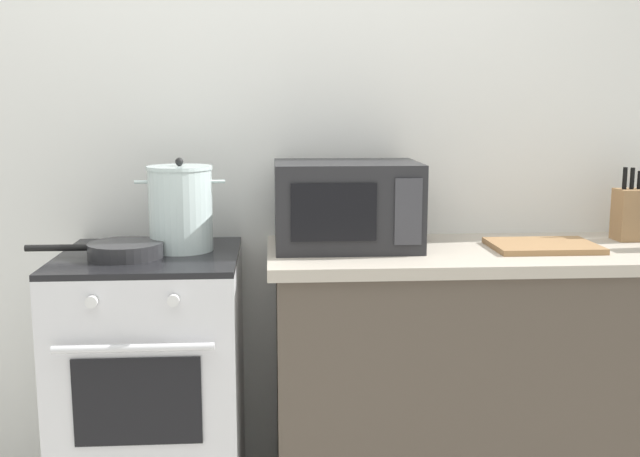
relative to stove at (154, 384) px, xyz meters
The scene contains 9 objects.
back_wall 1.09m from the stove, 29.72° to the left, with size 4.40×0.10×2.50m, color silver.
lower_cabinet_right 1.25m from the stove, ahead, with size 1.64×0.56×0.88m, color #4C4238.
countertop_right 1.33m from the stove, ahead, with size 1.70×0.60×0.04m, color #ADA393.
stove is the anchor object (origin of this frame).
stock_pot 0.62m from the stove, 27.59° to the left, with size 0.31×0.22×0.32m.
frying_pan 0.49m from the stove, 142.78° to the right, with size 0.45×0.25×0.05m.
microwave 0.92m from the stove, ahead, with size 0.50×0.37×0.30m.
cutting_board 1.44m from the stove, ahead, with size 0.36×0.26×0.02m, color #997047.
knife_block 1.84m from the stove, ahead, with size 0.13×0.10×0.27m.
Camera 1 is at (0.06, -1.88, 1.42)m, focal length 41.68 mm.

